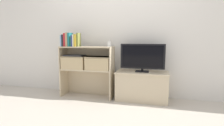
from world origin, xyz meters
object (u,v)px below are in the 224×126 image
object	(u,v)px
book_crimson	(66,40)
storage_basket_right	(99,62)
book_navy	(73,41)
book_charcoal	(64,40)
book_mustard	(76,40)
baby_monitor	(109,44)
storage_basket_left	(75,62)
book_olive	(79,40)
book_ivory	(75,41)
book_forest	(72,41)
laptop	(75,55)
book_tan	(68,40)
tv	(142,57)
book_teal	(70,40)
tv_stand	(142,86)
book_skyblue	(63,41)

from	to	relation	value
book_crimson	storage_basket_right	bearing A→B (deg)	3.44
book_navy	book_charcoal	bearing A→B (deg)	180.00
book_mustard	baby_monitor	world-z (taller)	book_mustard
book_charcoal	storage_basket_left	size ratio (longest dim) A/B	0.48
book_olive	baby_monitor	size ratio (longest dim) A/B	1.98
book_crimson	book_navy	bearing A→B (deg)	0.00
book_ivory	baby_monitor	bearing A→B (deg)	4.71
book_forest	laptop	size ratio (longest dim) A/B	0.51
book_mustard	storage_basket_right	xyz separation A→B (m)	(0.39, 0.04, -0.38)
laptop	storage_basket_left	bearing A→B (deg)	-165.96
book_charcoal	book_ivory	bearing A→B (deg)	0.00
book_tan	book_mustard	world-z (taller)	book_tan
book_forest	book_olive	xyz separation A→B (m)	(0.13, 0.00, 0.03)
book_tan	baby_monitor	bearing A→B (deg)	3.91
baby_monitor	storage_basket_left	size ratio (longest dim) A/B	0.27
storage_basket_right	tv	bearing A→B (deg)	4.68
tv	book_crimson	xyz separation A→B (m)	(-1.32, -0.10, 0.28)
storage_basket_left	storage_basket_right	size ratio (longest dim) A/B	1.00
book_charcoal	book_ivory	world-z (taller)	same
book_teal	book_olive	size ratio (longest dim) A/B	1.02
baby_monitor	book_navy	bearing A→B (deg)	-175.49
tv_stand	baby_monitor	xyz separation A→B (m)	(-0.55, -0.05, 0.70)
book_ivory	storage_basket_right	bearing A→B (deg)	4.74
book_skyblue	book_teal	xyz separation A→B (m)	(0.14, -0.00, 0.02)
book_tan	book_navy	world-z (taller)	book_tan
book_mustard	storage_basket_left	distance (m)	0.38
book_charcoal	book_mustard	distance (m)	0.23
tv_stand	book_ivory	distance (m)	1.39
book_crimson	storage_basket_right	world-z (taller)	book_crimson
tv_stand	book_teal	size ratio (longest dim) A/B	3.66
tv	book_forest	distance (m)	1.25
storage_basket_right	laptop	distance (m)	0.46
tv	book_skyblue	size ratio (longest dim) A/B	3.71
book_crimson	book_olive	world-z (taller)	book_olive
book_skyblue	book_olive	distance (m)	0.30
tv_stand	storage_basket_left	xyz separation A→B (m)	(-1.19, -0.06, 0.38)
book_olive	storage_basket_right	bearing A→B (deg)	5.72
book_teal	book_navy	distance (m)	0.06
book_mustard	baby_monitor	distance (m)	0.58
book_olive	laptop	size ratio (longest dim) A/B	0.66
tv	baby_monitor	bearing A→B (deg)	-175.31
book_charcoal	storage_basket_left	world-z (taller)	book_charcoal
book_crimson	book_forest	xyz separation A→B (m)	(0.11, 0.00, -0.03)
book_mustard	storage_basket_right	world-z (taller)	book_mustard
book_ivory	book_mustard	size ratio (longest dim) A/B	0.99
tv	book_tan	world-z (taller)	book_tan
tv_stand	storage_basket_left	bearing A→B (deg)	-177.01
book_mustard	storage_basket_left	size ratio (longest dim) A/B	0.49
storage_basket_left	storage_basket_right	distance (m)	0.45
book_skyblue	book_charcoal	bearing A→B (deg)	-0.00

